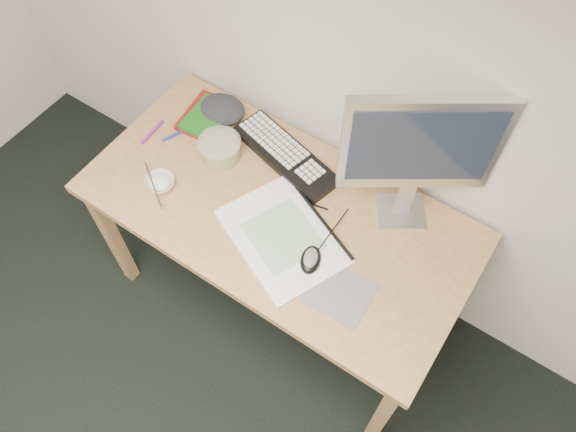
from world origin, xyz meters
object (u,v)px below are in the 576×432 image
Objects in this scene: desk at (278,222)px; rice_bowl at (160,183)px; keyboard at (285,155)px; monitor at (420,149)px; sketchpad at (283,237)px.

rice_bowl is (-0.41, -0.15, 0.10)m from desk.
keyboard is 0.58m from monitor.
keyboard is at bearing 149.24° from monitor.
sketchpad reaches higher than desk.
desk is at bearing 178.85° from monitor.
sketchpad is 0.94× the size of keyboard.
desk is at bearing -48.34° from keyboard.
monitor reaches higher than keyboard.
desk is 2.50× the size of monitor.
sketchpad is 0.76× the size of monitor.
keyboard is at bearing 146.30° from sketchpad.
desk is at bearing 20.29° from rice_bowl.
monitor is (0.28, 0.32, 0.34)m from sketchpad.
rice_bowl is at bearing 172.53° from monitor.
desk is 3.08× the size of keyboard.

